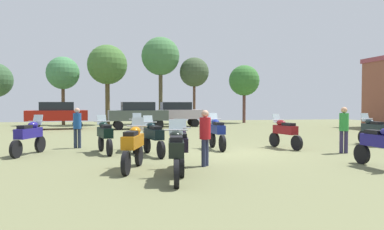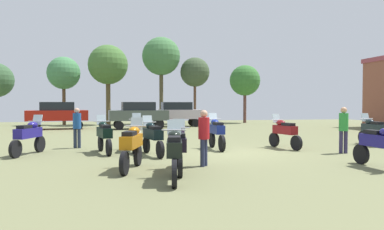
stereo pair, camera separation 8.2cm
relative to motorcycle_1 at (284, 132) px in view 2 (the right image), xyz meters
name	(u,v)px [view 2 (the right image)]	position (x,y,z in m)	size (l,w,h in m)	color
ground_plane	(233,153)	(-2.50, -0.80, -0.72)	(44.00, 52.00, 0.02)	#6E714A
motorcycle_1	(284,132)	(0.00, 0.00, 0.00)	(0.75, 2.05, 1.45)	black
motorcycle_2	(136,132)	(-6.21, 0.39, 0.03)	(0.62, 2.23, 1.50)	black
motorcycle_3	(153,136)	(-5.63, -1.05, 0.00)	(0.77, 2.19, 1.45)	black
motorcycle_4	(373,130)	(4.40, 0.28, 0.00)	(0.62, 2.22, 1.45)	black
motorcycle_5	(217,132)	(-2.89, 0.27, 0.02)	(0.62, 2.11, 1.49)	black
motorcycle_6	(29,135)	(-10.13, -0.12, 0.01)	(0.85, 2.16, 1.47)	black
motorcycle_7	(104,135)	(-7.41, -0.15, 0.01)	(0.77, 2.15, 1.45)	black
motorcycle_8	(132,145)	(-6.44, -3.93, 0.02)	(0.79, 2.14, 1.48)	black
motorcycle_9	(380,144)	(0.72, -4.96, 0.01)	(0.62, 2.15, 1.46)	black
motorcycle_10	(174,152)	(-5.44, -5.59, 0.01)	(0.63, 2.09, 1.48)	black
motorcycle_11	(179,146)	(-5.14, -4.40, 0.00)	(0.63, 2.14, 1.45)	black
car_1	(138,113)	(-5.64, 13.02, 0.46)	(4.45, 2.19, 2.00)	black
car_2	(57,113)	(-11.55, 13.89, 0.46)	(4.55, 2.52, 2.00)	black
car_3	(176,112)	(-2.47, 15.31, 0.46)	(4.37, 1.96, 2.00)	black
person_1	(77,125)	(-8.64, 1.71, 0.29)	(0.38, 0.38, 1.71)	#263048
person_2	(344,126)	(1.57, -1.83, 0.33)	(0.44, 0.44, 1.77)	#2F294C
person_3	(204,134)	(-4.28, -3.68, 0.29)	(0.48, 0.48, 1.70)	#282E4B
tree_2	(161,57)	(-3.32, 19.28, 5.47)	(3.49, 3.49, 7.98)	brown
tree_3	(64,73)	(-11.89, 19.27, 3.82)	(2.85, 2.85, 5.99)	brown
tree_5	(108,65)	(-8.08, 18.91, 4.57)	(3.50, 3.50, 7.08)	brown
tree_6	(195,72)	(-0.17, 19.27, 4.08)	(2.74, 2.74, 6.19)	brown
tree_7	(245,81)	(4.87, 19.70, 3.39)	(2.96, 2.96, 5.61)	brown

